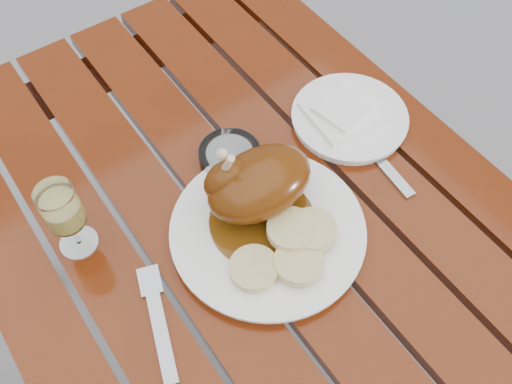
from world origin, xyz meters
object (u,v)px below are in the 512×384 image
table (261,320)px  side_plate (349,118)px  ashtray (230,156)px  wine_glass (67,220)px  dinner_plate (268,231)px

table → side_plate: size_ratio=5.73×
ashtray → wine_glass: bearing=179.4°
wine_glass → side_plate: size_ratio=0.67×
side_plate → ashtray: (-0.23, 0.05, 0.00)m
table → ashtray: bearing=76.0°
wine_glass → side_plate: wine_glass is taller
wine_glass → table: bearing=-31.1°
side_plate → ashtray: bearing=167.8°
ashtray → table: bearing=-104.0°
wine_glass → ashtray: bearing=-0.6°
table → dinner_plate: bearing=-68.7°
dinner_plate → table: bearing=111.3°
wine_glass → side_plate: (0.51, -0.05, -0.06)m
table → dinner_plate: (0.00, -0.01, 0.38)m
dinner_plate → wine_glass: bearing=147.7°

